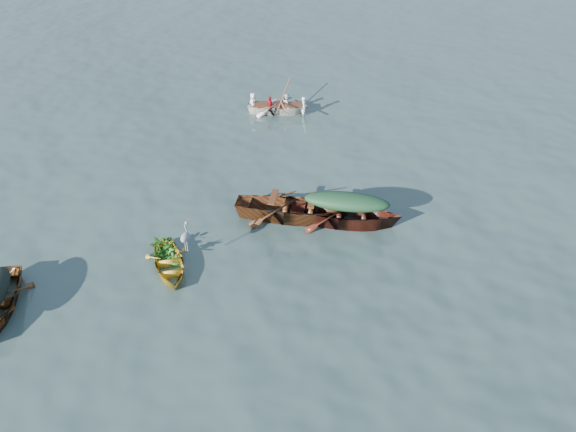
{
  "coord_description": "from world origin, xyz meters",
  "views": [
    {
      "loc": [
        4.27,
        -12.08,
        10.34
      ],
      "look_at": [
        0.15,
        1.22,
        0.5
      ],
      "focal_mm": 35.0,
      "sensor_mm": 36.0,
      "label": 1
    }
  ],
  "objects_px": {
    "yellow_dinghy": "(170,269)",
    "open_wooden_boat": "(293,219)",
    "heron": "(186,241)",
    "green_tarp_boat": "(345,224)",
    "rowed_boat": "(278,113)"
  },
  "relations": [
    {
      "from": "yellow_dinghy",
      "to": "rowed_boat",
      "type": "bearing_deg",
      "value": 55.72
    },
    {
      "from": "green_tarp_boat",
      "to": "open_wooden_boat",
      "type": "height_order",
      "value": "open_wooden_boat"
    },
    {
      "from": "yellow_dinghy",
      "to": "heron",
      "type": "distance_m",
      "value": 0.99
    },
    {
      "from": "open_wooden_boat",
      "to": "green_tarp_boat",
      "type": "bearing_deg",
      "value": -90.27
    },
    {
      "from": "yellow_dinghy",
      "to": "green_tarp_boat",
      "type": "bearing_deg",
      "value": 4.55
    },
    {
      "from": "yellow_dinghy",
      "to": "open_wooden_boat",
      "type": "relative_size",
      "value": 0.55
    },
    {
      "from": "yellow_dinghy",
      "to": "open_wooden_boat",
      "type": "bearing_deg",
      "value": 16.7
    },
    {
      "from": "green_tarp_boat",
      "to": "open_wooden_boat",
      "type": "relative_size",
      "value": 0.95
    },
    {
      "from": "yellow_dinghy",
      "to": "heron",
      "type": "bearing_deg",
      "value": 5.19
    },
    {
      "from": "yellow_dinghy",
      "to": "green_tarp_boat",
      "type": "height_order",
      "value": "green_tarp_boat"
    },
    {
      "from": "green_tarp_boat",
      "to": "rowed_boat",
      "type": "relative_size",
      "value": 1.3
    },
    {
      "from": "yellow_dinghy",
      "to": "open_wooden_boat",
      "type": "height_order",
      "value": "open_wooden_boat"
    },
    {
      "from": "open_wooden_boat",
      "to": "heron",
      "type": "bearing_deg",
      "value": 135.96
    },
    {
      "from": "yellow_dinghy",
      "to": "heron",
      "type": "relative_size",
      "value": 3.02
    },
    {
      "from": "heron",
      "to": "rowed_boat",
      "type": "bearing_deg",
      "value": 58.08
    }
  ]
}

